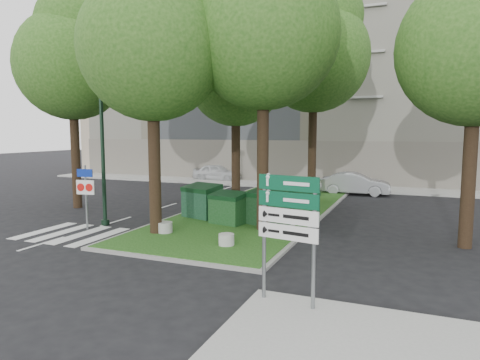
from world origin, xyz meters
The scene contains 25 objects.
ground centered at (0.00, 0.00, 0.00)m, with size 120.00×120.00×0.00m, color black.
median_island centered at (0.50, 8.00, 0.06)m, with size 6.00×16.00×0.12m, color #144313.
median_kerb centered at (0.50, 8.00, 0.05)m, with size 6.30×16.30×0.10m, color gray.
sidewalk_corner centered at (6.50, -3.50, 0.06)m, with size 5.00×4.00×0.12m, color #999993.
building_sidewalk centered at (0.00, 18.50, 0.06)m, with size 42.00×3.00×0.12m, color #999993.
zebra_crossing centered at (-3.75, 1.50, 0.01)m, with size 5.00×3.00×0.01m, color silver.
apartment_building centered at (0.00, 26.00, 8.00)m, with size 41.00×12.00×16.00m, color tan.
tree_median_near_left centered at (-1.41, 2.56, 7.32)m, with size 5.20×5.20×10.53m.
tree_median_near_right centered at (2.09, 4.56, 7.99)m, with size 5.60×5.60×11.46m.
tree_median_mid centered at (-0.91, 9.06, 6.98)m, with size 4.80×4.80×9.99m.
tree_median_far centered at (2.29, 12.06, 8.32)m, with size 5.80×5.80×11.93m.
tree_street_left centered at (-8.41, 6.06, 7.65)m, with size 5.40×5.40×11.00m.
dumpster_a centered at (-1.26, 5.75, 0.82)m, with size 1.83×1.51×1.47m.
dumpster_b centered at (0.34, 5.00, 0.75)m, with size 1.58×1.26×1.31m.
dumpster_c centered at (1.94, 5.40, 0.82)m, with size 1.82×1.52×1.45m.
dumpster_d centered at (3.00, 6.43, 0.74)m, with size 1.61×1.34×1.28m.
bollard_left centered at (-1.45, 2.69, 0.31)m, with size 0.52×0.52×0.37m, color #ADADA8.
bollard_right centered at (1.66, 1.87, 0.31)m, with size 0.52×0.52×0.37m, color #AEADA9.
bollard_mid centered at (-1.18, 2.62, 0.32)m, with size 0.55×0.55×0.39m, color #A2A19C.
litter_bin centered at (2.25, 12.73, 0.49)m, with size 0.42×0.42×0.74m, color gold.
street_lamp centered at (-4.47, 3.25, 3.88)m, with size 0.49×0.49×6.17m.
traffic_sign_pole centered at (-4.58, 2.32, 1.64)m, with size 0.77×0.16×2.56m.
directional_sign centered at (4.86, -2.00, 1.99)m, with size 1.40×0.31×2.82m.
car_white centered at (-7.01, 19.50, 0.66)m, with size 1.55×3.85×1.31m, color silver.
car_silver centered at (4.02, 15.98, 0.68)m, with size 1.44×4.14×1.37m, color gray.
Camera 1 is at (7.32, -10.77, 3.87)m, focal length 32.00 mm.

